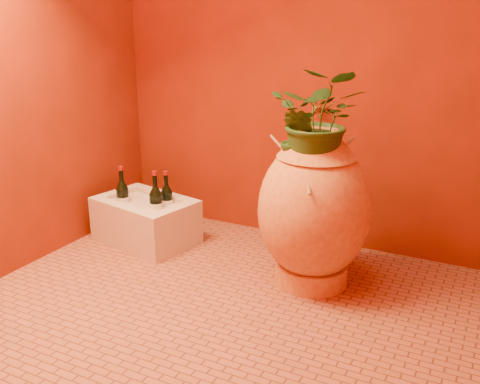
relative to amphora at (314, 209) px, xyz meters
The scene contains 11 objects.
floor 0.68m from the amphora, 126.09° to the right, with size 2.50×2.50×0.00m, color brown.
wall_back 1.05m from the amphora, 118.49° to the left, with size 2.50×0.02×2.50m, color #5D1C05.
wall_left 1.82m from the amphora, 164.71° to the right, with size 0.02×2.00×2.50m, color #5D1C05.
amphora is the anchor object (origin of this frame).
stone_basin 1.18m from the amphora, behind, with size 0.69×0.54×0.29m.
wine_bottle_a 1.30m from the amphora, behind, with size 0.08×0.08×0.34m.
wine_bottle_b 1.04m from the amphora, behind, with size 0.08×0.08×0.34m.
wine_bottle_c 1.04m from the amphora, behind, with size 0.08×0.08×0.31m.
wall_tap 0.68m from the amphora, 110.75° to the left, with size 0.08×0.16×0.18m.
plant_main 0.49m from the amphora, 51.37° to the right, with size 0.46×0.40×0.51m, color #1D4117.
plant_side 0.39m from the amphora, 144.53° to the right, with size 0.18×0.14×0.32m, color #1D4117.
Camera 1 is at (1.16, -2.11, 1.39)m, focal length 40.00 mm.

